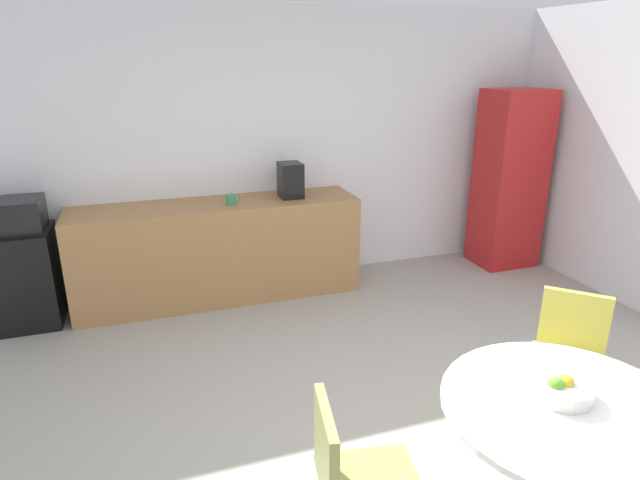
# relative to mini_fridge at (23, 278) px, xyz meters

# --- Properties ---
(wall_back) EXTENTS (6.00, 0.10, 2.60)m
(wall_back) POSITION_rel_mini_fridge_xyz_m (2.10, 0.35, 0.90)
(wall_back) COLOR silver
(wall_back) RESTS_ON ground_plane
(counter_block) EXTENTS (2.54, 0.60, 0.90)m
(counter_block) POSITION_rel_mini_fridge_xyz_m (1.62, 0.00, 0.05)
(counter_block) COLOR #9E7042
(counter_block) RESTS_ON ground_plane
(mini_fridge) EXTENTS (0.54, 0.54, 0.81)m
(mini_fridge) POSITION_rel_mini_fridge_xyz_m (0.00, 0.00, 0.00)
(mini_fridge) COLOR black
(mini_fridge) RESTS_ON ground_plane
(microwave) EXTENTS (0.48, 0.38, 0.26)m
(microwave) POSITION_rel_mini_fridge_xyz_m (0.00, 0.00, 0.53)
(microwave) COLOR black
(microwave) RESTS_ON mini_fridge
(locker_cabinet) EXTENTS (0.60, 0.50, 1.83)m
(locker_cabinet) POSITION_rel_mini_fridge_xyz_m (4.65, -0.10, 0.51)
(locker_cabinet) COLOR #B21E1E
(locker_cabinet) RESTS_ON ground_plane
(round_table) EXTENTS (1.07, 1.07, 0.74)m
(round_table) POSITION_rel_mini_fridge_xyz_m (2.64, -3.17, 0.19)
(round_table) COLOR silver
(round_table) RESTS_ON ground_plane
(chair_olive) EXTENTS (0.49, 0.49, 0.83)m
(chair_olive) POSITION_rel_mini_fridge_xyz_m (1.70, -3.01, 0.12)
(chair_olive) COLOR silver
(chair_olive) RESTS_ON ground_plane
(chair_yellow) EXTENTS (0.59, 0.59, 0.83)m
(chair_yellow) POSITION_rel_mini_fridge_xyz_m (3.31, -2.50, 0.12)
(chair_yellow) COLOR silver
(chair_yellow) RESTS_ON ground_plane
(fruit_bowl) EXTENTS (0.26, 0.26, 0.11)m
(fruit_bowl) POSITION_rel_mini_fridge_xyz_m (2.65, -3.11, 0.37)
(fruit_bowl) COLOR silver
(fruit_bowl) RESTS_ON round_table
(mug_white) EXTENTS (0.13, 0.08, 0.09)m
(mug_white) POSITION_rel_mini_fridge_xyz_m (1.74, -0.09, 0.54)
(mug_white) COLOR #338C59
(mug_white) RESTS_ON counter_block
(coffee_maker) EXTENTS (0.20, 0.24, 0.32)m
(coffee_maker) POSITION_rel_mini_fridge_xyz_m (2.31, 0.00, 0.66)
(coffee_maker) COLOR black
(coffee_maker) RESTS_ON counter_block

